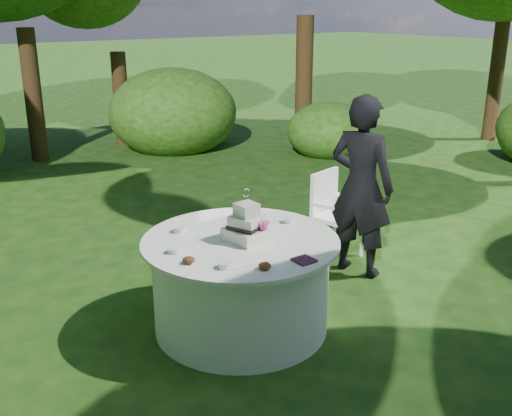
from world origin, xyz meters
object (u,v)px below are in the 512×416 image
(guest, at_px, (361,186))
(table, at_px, (241,283))
(chair, at_px, (333,208))
(napkins, at_px, (304,260))
(cake, at_px, (247,226))

(guest, relative_size, table, 1.13)
(table, bearing_deg, chair, 22.86)
(napkins, height_order, chair, chair)
(napkins, bearing_deg, guest, 30.95)
(guest, distance_m, table, 1.63)
(guest, xyz_separation_m, cake, (-1.50, -0.26, 0.01))
(table, distance_m, chair, 1.76)
(cake, distance_m, chair, 1.77)
(cake, bearing_deg, guest, 9.93)
(napkins, relative_size, guest, 0.08)
(table, relative_size, cake, 3.72)
(table, distance_m, cake, 0.50)
(guest, distance_m, chair, 0.58)
(napkins, bearing_deg, chair, 41.21)
(guest, xyz_separation_m, chair, (0.07, 0.45, -0.36))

